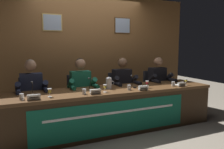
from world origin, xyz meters
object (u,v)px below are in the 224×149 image
panelist_center_right (124,84)px  nameplate_far_right (182,84)px  microphone_far_left (33,92)px  water_cup_center_right (129,88)px  water_cup_center_left (84,92)px  microphone_center_right (134,84)px  chair_far_left (32,104)px  juice_glass_far_left (50,91)px  conference_table (115,103)px  nameplate_center_right (143,88)px  juice_glass_far_right (186,81)px  juice_glass_center_left (105,87)px  chair_center_right (119,95)px  nameplate_center_left (95,92)px  chair_center_left (79,99)px  panelist_center_left (82,87)px  water_cup_far_left (22,97)px  microphone_far_right (173,80)px  juice_glass_center_right (147,83)px  water_pitcher_central (109,83)px  panelist_far_right (159,81)px  water_cup_far_right (173,84)px  microphone_center_left (91,87)px  nameplate_far_left (34,97)px  document_stack_far_right (180,85)px  panelist_far_left (32,91)px  chair_far_right (154,92)px

panelist_center_right → nameplate_far_right: panelist_center_right is taller
microphone_far_left → water_cup_center_right: bearing=-5.2°
water_cup_center_left → water_cup_center_right: size_ratio=1.00×
microphone_center_right → nameplate_far_right: size_ratio=1.42×
chair_far_left → juice_glass_far_left: bearing=-75.5°
conference_table → water_cup_center_left: size_ratio=43.94×
nameplate_center_right → juice_glass_far_right: size_ratio=1.40×
juice_glass_center_left → chair_center_right: (0.65, 0.81, -0.36)m
nameplate_center_left → nameplate_center_right: size_ratio=0.97×
chair_center_left → panelist_center_left: panelist_center_left is taller
water_cup_far_left → juice_glass_far_right: (2.90, -0.00, 0.05)m
microphone_far_right → juice_glass_center_right: bearing=-170.7°
microphone_far_left → water_pitcher_central: microphone_far_left is taller
panelist_far_right → water_cup_far_right: size_ratio=14.58×
microphone_center_right → nameplate_far_right: bearing=-16.0°
conference_table → chair_center_left: (-0.43, 0.72, -0.06)m
water_cup_far_right → microphone_center_right: bearing=167.9°
juice_glass_center_left → water_pitcher_central: size_ratio=0.59×
microphone_center_left → nameplate_center_right: bearing=-19.4°
microphone_far_right → panelist_center_right: bearing=151.6°
chair_center_right → juice_glass_center_right: 0.87m
conference_table → panelist_center_left: panelist_center_left is taller
juice_glass_center_right → nameplate_far_left: bearing=-175.8°
water_cup_center_left → microphone_center_left: 0.26m
panelist_center_right → water_pitcher_central: 0.61m
microphone_far_right → water_pitcher_central: 1.33m
water_cup_far_left → water_cup_far_right: bearing=0.1°
juice_glass_center_right → juice_glass_far_right: bearing=-4.1°
panelist_center_left → juice_glass_far_left: bearing=-137.1°
juice_glass_center_right → nameplate_far_right: juice_glass_center_right is taller
juice_glass_center_left → juice_glass_center_right: size_ratio=1.00×
microphone_center_left → panelist_center_right: size_ratio=0.17×
nameplate_far_right → document_stack_far_right: size_ratio=0.65×
panelist_far_left → juice_glass_center_right: (1.90, -0.57, 0.09)m
microphone_far_left → panelist_center_right: panelist_center_right is taller
water_pitcher_central → juice_glass_center_left: bearing=-125.3°
chair_center_right → juice_glass_far_right: 1.36m
chair_far_left → nameplate_far_left: bearing=-91.2°
nameplate_far_right → microphone_far_left: bearing=174.8°
panelist_far_right → juice_glass_far_right: bearing=-76.3°
chair_center_left → microphone_center_right: microphone_center_right is taller
microphone_center_right → document_stack_far_right: size_ratio=0.93×
conference_table → nameplate_far_left: bearing=-171.7°
nameplate_far_left → nameplate_far_right: same height
chair_center_left → microphone_center_right: 1.12m
nameplate_far_right → chair_far_right: bearing=88.8°
water_cup_center_right → microphone_center_right: bearing=41.2°
panelist_center_right → microphone_far_left: bearing=-164.6°
chair_far_left → juice_glass_center_right: (1.90, -0.77, 0.36)m
water_cup_center_right → panelist_far_right: panelist_far_right is taller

